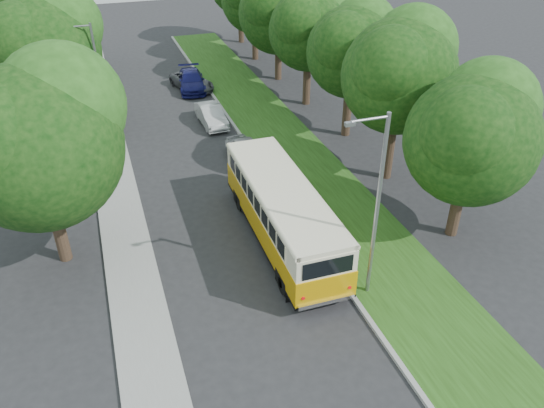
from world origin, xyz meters
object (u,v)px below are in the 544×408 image
object	(u,v)px
car_silver	(249,153)
car_blue	(191,81)
vintage_bus	(282,214)
lamppost_near	(376,204)
lamppost_far	(98,80)
car_white	(211,115)
car_grey	(192,82)

from	to	relation	value
car_silver	car_blue	size ratio (longest dim) A/B	0.88
vintage_bus	lamppost_near	bearing A→B (deg)	-65.70
lamppost_far	car_white	distance (m)	7.78
car_blue	car_grey	distance (m)	0.09
lamppost_near	car_silver	bearing A→B (deg)	95.52
lamppost_far	car_grey	xyz separation A→B (m)	(7.12, 7.91, -3.48)
car_silver	car_grey	distance (m)	13.93
vintage_bus	car_grey	size ratio (longest dim) A/B	2.28
lamppost_near	car_silver	distance (m)	13.06
vintage_bus	car_white	world-z (taller)	vintage_bus
lamppost_far	car_silver	bearing A→B (deg)	-38.00
lamppost_near	lamppost_far	size ratio (longest dim) A/B	1.07
lamppost_far	vintage_bus	bearing A→B (deg)	-63.68
lamppost_near	car_blue	xyz separation A→B (m)	(-1.81, 26.37, -3.66)
vintage_bus	car_grey	bearing A→B (deg)	89.93
car_silver	vintage_bus	bearing A→B (deg)	-103.20
lamppost_far	car_white	size ratio (longest dim) A/B	1.83
car_white	car_grey	world-z (taller)	car_white
car_grey	vintage_bus	bearing A→B (deg)	-106.59
lamppost_far	vintage_bus	world-z (taller)	lamppost_far
lamppost_near	car_white	size ratio (longest dim) A/B	1.95
vintage_bus	car_grey	world-z (taller)	vintage_bus
vintage_bus	car_blue	world-z (taller)	vintage_bus
car_white	car_blue	world-z (taller)	car_blue
car_silver	car_white	distance (m)	6.58
lamppost_far	car_silver	world-z (taller)	lamppost_far
lamppost_near	lamppost_far	bearing A→B (deg)	115.71
lamppost_near	vintage_bus	distance (m)	5.72
vintage_bus	car_blue	xyz separation A→B (m)	(0.19, 21.82, -0.83)
car_white	car_grey	size ratio (longest dim) A/B	0.90
lamppost_far	car_white	bearing A→B (deg)	4.30
car_white	car_blue	size ratio (longest dim) A/B	0.84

